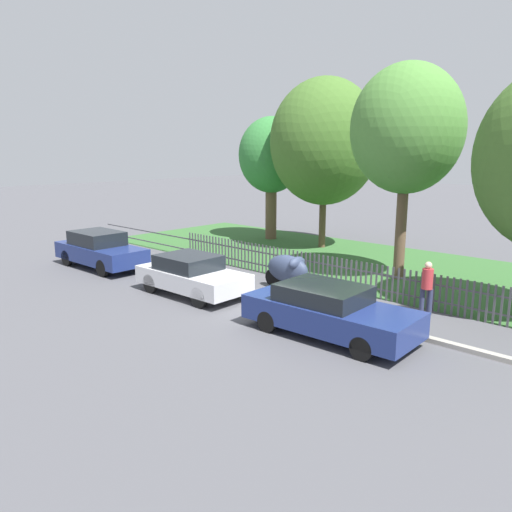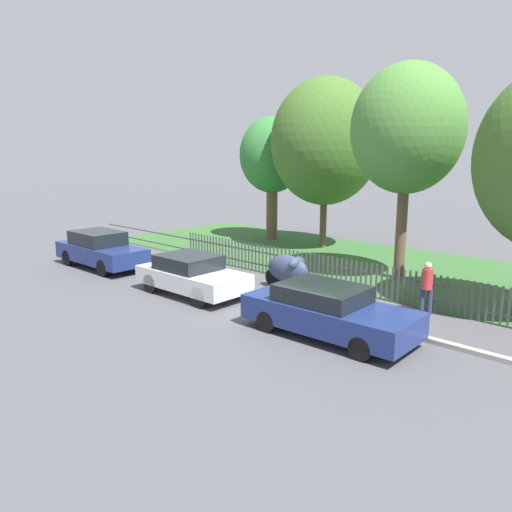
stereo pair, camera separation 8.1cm
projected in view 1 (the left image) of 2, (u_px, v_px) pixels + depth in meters
name	position (u px, v px, depth m)	size (l,w,h in m)	color
ground_plane	(283.00, 304.00, 15.41)	(120.00, 120.00, 0.00)	#4C4C51
kerb_stone	(285.00, 301.00, 15.47)	(28.62, 0.20, 0.12)	#9E998E
grass_strip	(390.00, 267.00, 20.26)	(28.62, 8.57, 0.01)	#33602D
park_fence	(330.00, 272.00, 17.08)	(28.62, 0.05, 1.12)	#4C4C51
parked_car_silver_hatchback	(100.00, 249.00, 20.07)	(4.39, 1.76, 1.47)	navy
parked_car_black_saloon	(192.00, 275.00, 16.29)	(3.92, 1.83, 1.30)	silver
parked_car_navy_estate	(328.00, 310.00, 12.64)	(4.51, 1.97, 1.30)	navy
covered_motorcycle	(289.00, 269.00, 16.85)	(1.87, 0.78, 1.20)	black
tree_nearest_kerb	(271.00, 156.00, 25.99)	(3.42, 3.42, 6.40)	brown
tree_behind_motorcycle	(325.00, 142.00, 23.46)	(5.16, 5.16, 8.01)	brown
tree_mid_park	(407.00, 130.00, 17.38)	(3.92, 3.92, 7.64)	brown
pedestrian_near_fence	(427.00, 285.00, 14.30)	(0.41, 0.41, 1.55)	#2D3351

